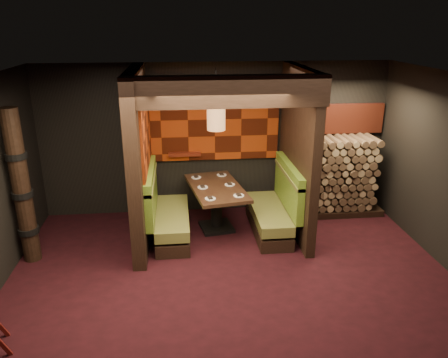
% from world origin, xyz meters
% --- Properties ---
extents(floor, '(6.50, 5.50, 0.02)m').
position_xyz_m(floor, '(0.00, 0.00, -0.01)').
color(floor, black).
rests_on(floor, ground).
extents(ceiling, '(6.50, 5.50, 0.02)m').
position_xyz_m(ceiling, '(0.00, 0.00, 2.86)').
color(ceiling, black).
rests_on(ceiling, ground).
extents(wall_back, '(6.50, 0.02, 2.85)m').
position_xyz_m(wall_back, '(0.00, 2.76, 1.43)').
color(wall_back, black).
rests_on(wall_back, ground).
extents(wall_front, '(6.50, 0.02, 2.85)m').
position_xyz_m(wall_front, '(0.00, -2.76, 1.43)').
color(wall_front, black).
rests_on(wall_front, ground).
extents(partition_left, '(0.20, 2.20, 2.85)m').
position_xyz_m(partition_left, '(-1.35, 1.65, 1.43)').
color(partition_left, black).
rests_on(partition_left, floor).
extents(partition_right, '(0.15, 2.10, 2.85)m').
position_xyz_m(partition_right, '(1.30, 1.70, 1.43)').
color(partition_right, black).
rests_on(partition_right, floor).
extents(header_beam, '(2.85, 0.18, 0.44)m').
position_xyz_m(header_beam, '(-0.02, 0.70, 2.63)').
color(header_beam, black).
rests_on(header_beam, partition_left).
extents(tapa_back_panel, '(2.40, 0.06, 1.55)m').
position_xyz_m(tapa_back_panel, '(-0.02, 2.71, 1.82)').
color(tapa_back_panel, '#97300C').
rests_on(tapa_back_panel, wall_back).
extents(tapa_side_panel, '(0.04, 1.85, 1.45)m').
position_xyz_m(tapa_side_panel, '(-1.23, 1.82, 1.85)').
color(tapa_side_panel, '#97300C').
rests_on(tapa_side_panel, partition_left).
extents(lacquer_shelf, '(0.60, 0.12, 0.07)m').
position_xyz_m(lacquer_shelf, '(-0.60, 2.65, 1.18)').
color(lacquer_shelf, '#621E10').
rests_on(lacquer_shelf, wall_back).
extents(booth_bench_left, '(0.68, 1.60, 1.14)m').
position_xyz_m(booth_bench_left, '(-0.96, 1.65, 0.40)').
color(booth_bench_left, black).
rests_on(booth_bench_left, floor).
extents(booth_bench_right, '(0.68, 1.60, 1.14)m').
position_xyz_m(booth_bench_right, '(0.93, 1.65, 0.40)').
color(booth_bench_right, black).
rests_on(booth_bench_right, floor).
extents(dining_table, '(1.09, 1.66, 0.82)m').
position_xyz_m(dining_table, '(-0.08, 1.86, 0.58)').
color(dining_table, black).
rests_on(dining_table, floor).
extents(place_settings, '(0.84, 1.31, 0.03)m').
position_xyz_m(place_settings, '(-0.08, 1.86, 0.83)').
color(place_settings, white).
rests_on(place_settings, dining_table).
extents(pendant_lamp, '(0.30, 0.30, 1.02)m').
position_xyz_m(pendant_lamp, '(-0.08, 1.81, 2.06)').
color(pendant_lamp, '#AC7444').
rests_on(pendant_lamp, ceiling).
extents(totem_column, '(0.31, 0.31, 2.40)m').
position_xyz_m(totem_column, '(-3.05, 1.10, 1.19)').
color(totem_column, black).
rests_on(totem_column, floor).
extents(firewood_stack, '(1.73, 0.70, 1.50)m').
position_xyz_m(firewood_stack, '(2.29, 2.35, 0.75)').
color(firewood_stack, black).
rests_on(firewood_stack, floor).
extents(mosaic_header, '(1.83, 0.10, 0.56)m').
position_xyz_m(mosaic_header, '(2.29, 2.68, 1.78)').
color(mosaic_header, maroon).
rests_on(mosaic_header, wall_back).
extents(bay_front_post, '(0.08, 0.08, 2.85)m').
position_xyz_m(bay_front_post, '(1.39, 1.96, 1.43)').
color(bay_front_post, black).
rests_on(bay_front_post, floor).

